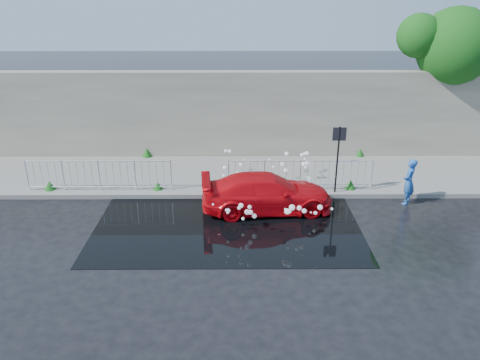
# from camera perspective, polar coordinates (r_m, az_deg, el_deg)

# --- Properties ---
(ground) EXTENTS (90.00, 90.00, 0.00)m
(ground) POSITION_cam_1_polar(r_m,az_deg,el_deg) (13.57, -3.76, -7.36)
(ground) COLOR black
(ground) RESTS_ON ground
(pavement) EXTENTS (30.00, 4.00, 0.15)m
(pavement) POSITION_cam_1_polar(r_m,az_deg,el_deg) (18.06, -2.89, 0.69)
(pavement) COLOR slate
(pavement) RESTS_ON ground
(curb) EXTENTS (30.00, 0.25, 0.16)m
(curb) POSITION_cam_1_polar(r_m,az_deg,el_deg) (16.21, -3.18, -1.88)
(curb) COLOR slate
(curb) RESTS_ON ground
(retaining_wall) EXTENTS (30.00, 0.60, 3.50)m
(retaining_wall) POSITION_cam_1_polar(r_m,az_deg,el_deg) (19.60, -2.73, 8.03)
(retaining_wall) COLOR #6D6A5C
(retaining_wall) RESTS_ON pavement
(puddle) EXTENTS (8.00, 5.00, 0.01)m
(puddle) POSITION_cam_1_polar(r_m,az_deg,el_deg) (14.43, -1.55, -5.39)
(puddle) COLOR black
(puddle) RESTS_ON ground
(sign_post) EXTENTS (0.45, 0.06, 2.50)m
(sign_post) POSITION_cam_1_polar(r_m,az_deg,el_deg) (16.05, 11.89, 3.70)
(sign_post) COLOR black
(sign_post) RESTS_ON ground
(tree) EXTENTS (4.88, 3.08, 6.21)m
(tree) POSITION_cam_1_polar(r_m,az_deg,el_deg) (21.21, 25.07, 14.93)
(tree) COLOR #332114
(tree) RESTS_ON ground
(railing_left) EXTENTS (5.05, 0.05, 1.10)m
(railing_left) POSITION_cam_1_polar(r_m,az_deg,el_deg) (16.96, -16.80, 0.67)
(railing_left) COLOR silver
(railing_left) RESTS_ON pavement
(railing_right) EXTENTS (5.05, 0.05, 1.10)m
(railing_right) POSITION_cam_1_polar(r_m,az_deg,el_deg) (16.41, 7.35, 0.74)
(railing_right) COLOR silver
(railing_right) RESTS_ON pavement
(weeds) EXTENTS (12.17, 3.93, 0.39)m
(weeds) POSITION_cam_1_polar(r_m,az_deg,el_deg) (17.53, -3.16, 0.88)
(weeds) COLOR #134713
(weeds) RESTS_ON pavement
(water_spray) EXTENTS (3.51, 5.13, 0.90)m
(water_spray) POSITION_cam_1_polar(r_m,az_deg,el_deg) (15.57, 3.81, -0.42)
(water_spray) COLOR white
(water_spray) RESTS_ON ground
(red_car) EXTENTS (4.33, 2.06, 1.22)m
(red_car) POSITION_cam_1_polar(r_m,az_deg,el_deg) (15.09, 3.31, -1.58)
(red_car) COLOR red
(red_car) RESTS_ON ground
(person) EXTENTS (0.61, 0.68, 1.57)m
(person) POSITION_cam_1_polar(r_m,az_deg,el_deg) (16.47, 19.89, -0.19)
(person) COLOR #2359B0
(person) RESTS_ON ground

